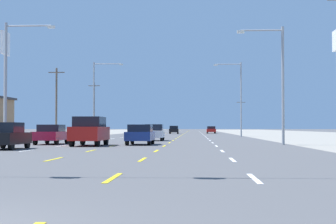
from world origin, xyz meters
The scene contains 18 objects.
ground_plane centered at (0.00, 66.00, 0.00)m, with size 572.00×572.00×0.00m, color #4C4C4F.
lane_markings centered at (0.00, 104.50, 0.01)m, with size 10.64×227.60×0.01m.
hatchback_far_left_nearest centered at (-6.98, 23.79, 0.78)m, with size 1.72×3.90×1.54m.
suv_inner_left_near centered at (-3.38, 29.81, 1.03)m, with size 1.98×4.90×1.98m.
sedan_center_turn_mid centered at (-0.13, 32.08, 0.76)m, with size 1.80×4.50×1.46m.
sedan_far_left_midfar centered at (-6.84, 32.87, 0.76)m, with size 1.80×4.50×1.46m.
hatchback_center_turn_far centered at (0.02, 43.61, 0.78)m, with size 1.72×3.90×1.54m.
hatchback_far_left_farther centered at (-6.79, 92.66, 0.78)m, with size 1.72×3.90×1.54m.
hatchback_center_turn_farthest centered at (-0.14, 95.31, 0.78)m, with size 1.72×3.90×1.54m.
sedan_far_right_distant_a centered at (7.15, 101.55, 0.76)m, with size 1.80×4.50×1.46m.
pole_sign_left_row_1 centered at (-14.18, 43.23, 7.81)m, with size 0.24×1.97×10.33m.
streetlight_left_row_0 centered at (-9.77, 32.32, 5.22)m, with size 3.75×0.26×9.02m.
streetlight_right_row_0 centered at (9.81, 32.32, 4.92)m, with size 3.37×0.26×8.53m.
streetlight_left_row_1 centered at (-9.75, 66.70, 5.94)m, with size 4.15×0.26×10.31m.
streetlight_right_row_1 centered at (9.80, 66.70, 5.82)m, with size 3.82×0.26×10.16m.
utility_pole_left_row_1 centered at (-14.99, 65.16, 4.86)m, with size 2.20×0.26×9.34m.
utility_pole_left_row_2 centered at (-15.16, 93.28, 5.05)m, with size 2.20×0.26×9.71m.
utility_pole_right_row_3 centered at (15.59, 128.93, 4.28)m, with size 2.20×0.26×8.19m.
Camera 1 is at (3.78, -6.18, 1.27)m, focal length 56.86 mm.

